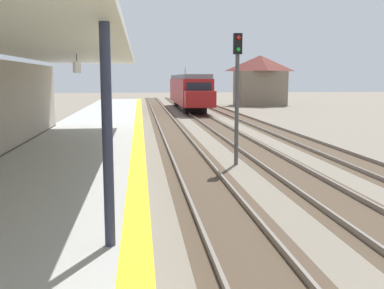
% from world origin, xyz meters
% --- Properties ---
extents(station_platform, '(5.00, 80.00, 0.91)m').
position_xyz_m(station_platform, '(-2.50, 16.00, 0.45)').
color(station_platform, '#A8A8A3').
rests_on(station_platform, ground).
extents(track_pair_nearest_platform, '(2.34, 120.00, 0.16)m').
position_xyz_m(track_pair_nearest_platform, '(1.90, 20.00, 0.05)').
color(track_pair_nearest_platform, '#4C3D2D').
rests_on(track_pair_nearest_platform, ground).
extents(track_pair_middle, '(2.34, 120.00, 0.16)m').
position_xyz_m(track_pair_middle, '(5.30, 20.00, 0.05)').
color(track_pair_middle, '#4C3D2D').
rests_on(track_pair_middle, ground).
extents(track_pair_far_side, '(2.34, 120.00, 0.16)m').
position_xyz_m(track_pair_far_side, '(8.70, 20.00, 0.05)').
color(track_pair_far_side, '#4C3D2D').
rests_on(track_pair_far_side, ground).
extents(approaching_train, '(2.93, 19.60, 4.76)m').
position_xyz_m(approaching_train, '(5.30, 48.54, 2.18)').
color(approaching_train, maroon).
rests_on(approaching_train, ground).
extents(rail_signal_post, '(0.32, 0.34, 5.20)m').
position_xyz_m(rail_signal_post, '(3.68, 16.04, 3.19)').
color(rail_signal_post, '#4C4C4C').
rests_on(rail_signal_post, ground).
extents(distant_trackside_house, '(6.60, 5.28, 6.40)m').
position_xyz_m(distant_trackside_house, '(15.29, 55.45, 3.34)').
color(distant_trackside_house, '#7F705B').
rests_on(distant_trackside_house, ground).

